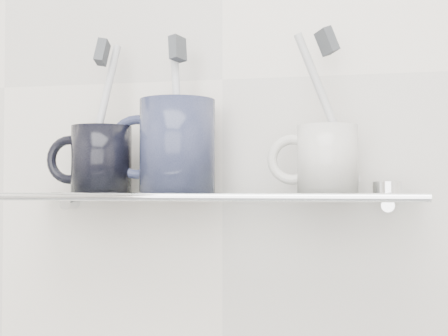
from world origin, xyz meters
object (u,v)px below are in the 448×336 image
(shelf_glass, at_px, (212,196))
(mug_right, at_px, (327,159))
(mug_left, at_px, (101,159))
(mug_center, at_px, (177,146))

(shelf_glass, xyz_separation_m, mug_right, (0.14, 0.00, 0.04))
(mug_left, bearing_deg, mug_right, 0.50)
(mug_right, bearing_deg, mug_center, -157.88)
(mug_left, height_order, mug_center, mug_center)
(shelf_glass, distance_m, mug_right, 0.15)
(mug_left, relative_size, mug_right, 1.06)
(mug_left, bearing_deg, shelf_glass, -1.46)
(shelf_glass, relative_size, mug_right, 6.21)
(shelf_glass, height_order, mug_right, mug_right)
(mug_left, relative_size, mug_center, 0.73)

